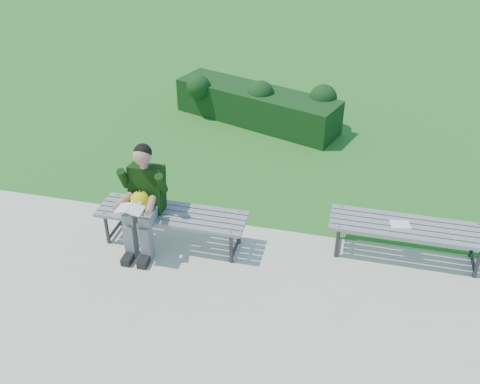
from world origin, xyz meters
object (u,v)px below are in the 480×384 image
(seated_boy, at_px, (143,196))
(paper_sheet, at_px, (400,224))
(hedge, at_px, (258,104))
(bench_left, at_px, (172,216))
(bench_right, at_px, (408,230))

(seated_boy, height_order, paper_sheet, seated_boy)
(seated_boy, distance_m, paper_sheet, 2.99)
(hedge, bearing_deg, seated_boy, -98.54)
(bench_left, xyz_separation_m, bench_right, (2.74, 0.40, 0.00))
(bench_left, bearing_deg, paper_sheet, 8.52)
(bench_right, bearing_deg, seated_boy, -170.89)
(bench_right, bearing_deg, bench_left, -171.79)
(seated_boy, bearing_deg, hedge, 81.46)
(seated_boy, bearing_deg, paper_sheet, 9.42)
(hedge, relative_size, bench_left, 1.70)
(hedge, relative_size, seated_boy, 2.33)
(bench_left, distance_m, paper_sheet, 2.67)
(hedge, xyz_separation_m, seated_boy, (-0.57, -3.79, 0.37))
(hedge, distance_m, bench_right, 4.12)
(bench_left, xyz_separation_m, paper_sheet, (2.64, 0.40, 0.06))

